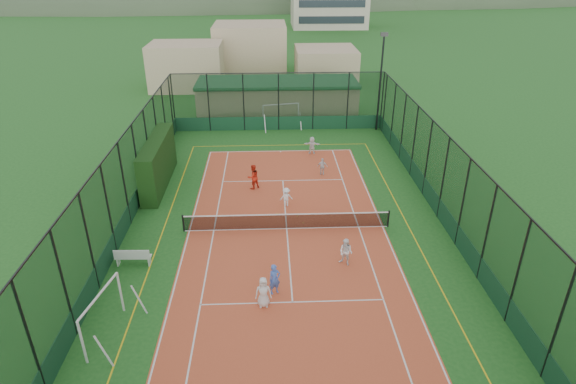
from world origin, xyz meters
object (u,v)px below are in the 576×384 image
(futsal_goal_near, at_px, (103,316))
(white_bench, at_px, (133,256))
(clubhouse, at_px, (277,97))
(child_near_right, at_px, (346,252))
(child_near_left, at_px, (263,292))
(child_far_left, at_px, (286,197))
(child_far_back, at_px, (312,145))
(floodlight_ne, at_px, (380,83))
(coach, at_px, (253,177))
(futsal_goal_far, at_px, (281,116))
(child_far_right, at_px, (322,167))
(child_near_mid, at_px, (275,279))

(futsal_goal_near, bearing_deg, white_bench, 12.66)
(clubhouse, xyz_separation_m, futsal_goal_near, (-7.73, -30.10, -0.57))
(futsal_goal_near, height_order, child_near_right, futsal_goal_near)
(child_near_left, bearing_deg, child_far_left, 78.56)
(child_near_right, height_order, child_far_back, child_near_right)
(child_near_left, relative_size, child_far_left, 1.21)
(floodlight_ne, xyz_separation_m, coach, (-10.59, -11.30, -3.28))
(clubhouse, distance_m, child_near_right, 25.75)
(child_near_left, xyz_separation_m, coach, (-0.70, 11.86, 0.11))
(futsal_goal_far, height_order, child_far_right, futsal_goal_far)
(floodlight_ne, relative_size, child_far_right, 6.71)
(clubhouse, distance_m, coach, 16.83)
(futsal_goal_near, distance_m, futsal_goal_far, 26.85)
(child_near_mid, bearing_deg, futsal_goal_far, 63.08)
(futsal_goal_near, bearing_deg, child_far_right, -22.52)
(child_near_left, relative_size, child_near_mid, 0.97)
(futsal_goal_far, xyz_separation_m, child_far_back, (2.22, -6.27, -0.37))
(floodlight_ne, bearing_deg, coach, -133.16)
(floodlight_ne, relative_size, child_near_left, 5.62)
(child_near_left, distance_m, child_near_right, 5.06)
(floodlight_ne, xyz_separation_m, white_bench, (-16.40, -19.74, -3.62))
(white_bench, height_order, child_near_right, child_near_right)
(coach, bearing_deg, futsal_goal_near, 32.30)
(clubhouse, xyz_separation_m, child_far_back, (2.43, -10.72, -0.88))
(floodlight_ne, distance_m, coach, 15.83)
(clubhouse, bearing_deg, child_far_back, -77.23)
(child_far_back, bearing_deg, child_near_mid, 86.08)
(floodlight_ne, height_order, white_bench, floodlight_ne)
(white_bench, height_order, child_far_right, child_far_right)
(futsal_goal_far, xyz_separation_m, child_near_right, (2.59, -21.13, -0.33))
(white_bench, xyz_separation_m, child_near_mid, (7.02, -2.55, 0.27))
(child_far_right, distance_m, child_far_back, 4.01)
(futsal_goal_far, relative_size, coach, 1.96)
(clubhouse, relative_size, child_near_right, 10.52)
(floodlight_ne, bearing_deg, child_far_left, -121.57)
(child_near_mid, distance_m, coach, 11.05)
(futsal_goal_near, relative_size, child_near_mid, 2.07)
(futsal_goal_far, xyz_separation_m, coach, (-2.20, -12.25, -0.21))
(futsal_goal_far, distance_m, child_far_back, 6.66)
(floodlight_ne, distance_m, futsal_goal_near, 29.78)
(clubhouse, relative_size, coach, 9.06)
(child_near_right, relative_size, child_far_back, 1.06)
(clubhouse, height_order, child_near_mid, clubhouse)
(child_near_right, distance_m, child_far_left, 6.89)
(floodlight_ne, height_order, child_far_back, floodlight_ne)
(clubhouse, relative_size, futsal_goal_near, 4.86)
(futsal_goal_near, bearing_deg, coach, -11.28)
(futsal_goal_far, bearing_deg, white_bench, -121.82)
(floodlight_ne, distance_m, clubhouse, 10.47)
(clubhouse, bearing_deg, child_far_left, -89.73)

